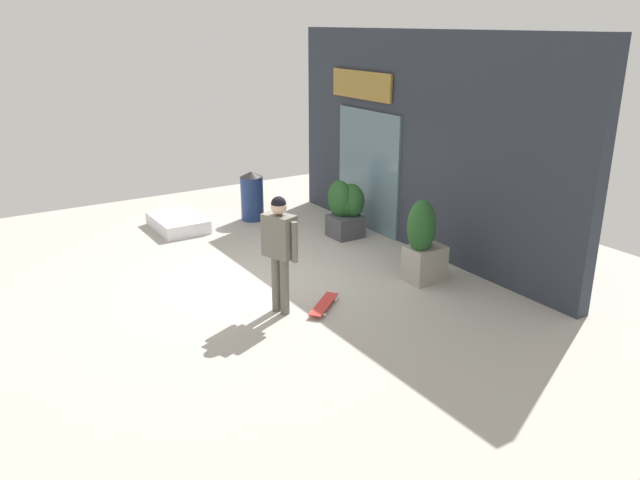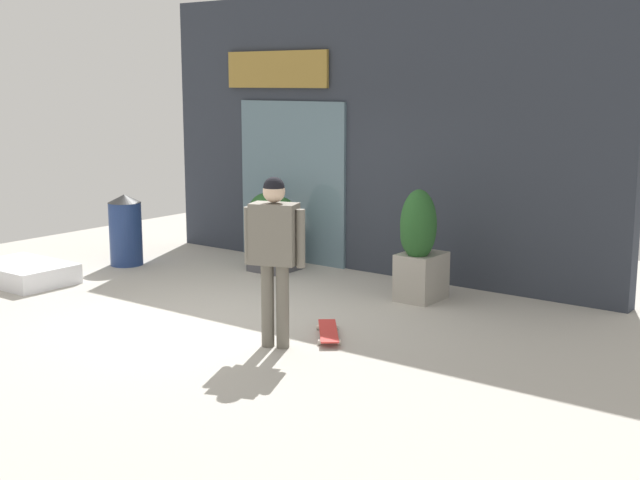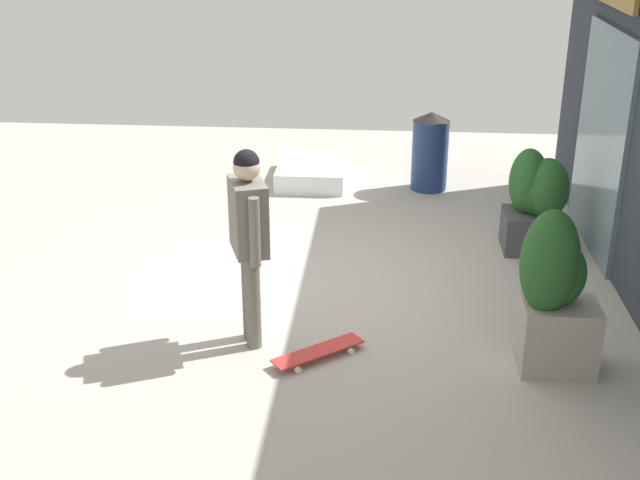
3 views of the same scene
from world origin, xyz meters
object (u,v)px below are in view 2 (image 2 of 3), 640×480
object	(u,v)px
skateboard	(328,331)
planter_box_left	(419,247)
trash_bin	(126,230)
skateboarder	(274,243)
planter_box_right	(274,227)

from	to	relation	value
skateboard	planter_box_left	distance (m)	1.97
skateboard	planter_box_left	bearing A→B (deg)	-38.33
planter_box_left	trash_bin	world-z (taller)	planter_box_left
skateboarder	trash_bin	world-z (taller)	skateboarder
skateboarder	skateboard	world-z (taller)	skateboarder
skateboarder	planter_box_left	bearing A→B (deg)	-24.48
trash_bin	skateboard	bearing A→B (deg)	-13.61
planter_box_left	planter_box_right	world-z (taller)	planter_box_left
planter_box_right	skateboarder	bearing A→B (deg)	-49.61
skateboarder	skateboard	distance (m)	1.18
skateboarder	trash_bin	distance (m)	4.59
skateboard	skateboarder	bearing A→B (deg)	119.80
planter_box_left	skateboard	bearing A→B (deg)	-89.36
planter_box_left	trash_bin	size ratio (longest dim) A/B	1.33
trash_bin	planter_box_right	bearing A→B (deg)	28.80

